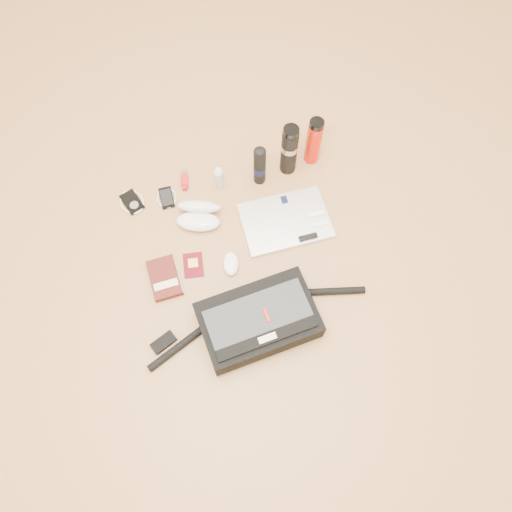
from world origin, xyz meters
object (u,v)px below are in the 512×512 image
messenger_bag (258,321)px  thermos_red (314,141)px  book (165,278)px  thermos_black (289,150)px  laptop (286,221)px

messenger_bag → thermos_red: (0.45, 0.65, 0.07)m
thermos_red → messenger_bag: bearing=-124.4°
book → thermos_red: 0.83m
thermos_black → messenger_bag: bearing=-117.6°
messenger_bag → thermos_black: (0.33, 0.63, 0.08)m
messenger_bag → book: 0.41m
laptop → thermos_red: size_ratio=1.46×
thermos_black → thermos_red: (0.11, 0.02, -0.01)m
book → thermos_black: bearing=29.0°
laptop → thermos_black: 0.29m
thermos_black → book: bearing=-150.6°
book → thermos_red: bearing=26.1°
laptop → book: size_ratio=2.12×
messenger_bag → thermos_red: size_ratio=3.54×
thermos_black → thermos_red: thermos_black is taller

